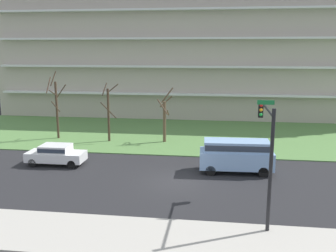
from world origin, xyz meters
The scene contains 10 objects.
ground centered at (0.00, 0.00, 0.00)m, with size 160.00×160.00×0.00m, color #232326.
sidewalk_curb_near centered at (0.00, -8.00, 0.07)m, with size 80.00×4.00×0.15m, color #ADA89E.
grass_lawn_strip centered at (0.00, 14.00, 0.04)m, with size 80.00×16.00×0.08m, color #547F42.
apartment_building centered at (0.00, 27.01, 10.00)m, with size 51.71×10.97×20.00m.
tree_far_left centered at (-12.91, 10.64, 3.27)m, with size 1.73×1.72×6.66m.
tree_left centered at (-7.52, 10.14, 2.84)m, with size 1.51×1.92×5.64m.
tree_center centered at (-2.20, 10.58, 2.41)m, with size 1.48×1.50×5.23m.
van_blue_near_left centered at (4.14, 2.50, 1.40)m, with size 5.27×2.20×2.36m.
sedan_white_center_left centered at (-9.49, 2.50, 0.87)m, with size 4.41×1.83×1.57m.
traffic_signal_mast centered at (5.27, -4.66, 4.22)m, with size 0.90×5.63×6.12m.
Camera 1 is at (2.73, -23.82, 8.75)m, focal length 40.08 mm.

